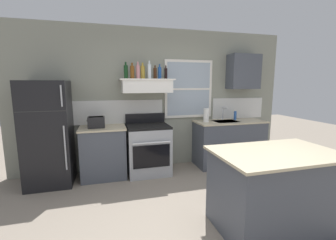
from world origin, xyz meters
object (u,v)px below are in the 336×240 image
object	(u,v)px
paper_towel_roll	(206,115)
refrigerator	(48,134)
bottle_rose_pink	(138,72)
bottle_balsamic_dark	(166,73)
toaster	(96,122)
bottle_brown_stout	(155,73)
bottle_blue_liqueur	(160,73)
dish_soap_bottle	(235,115)
bottle_amber_wine	(132,72)
bottle_champagne_gold_foil	(143,72)
stove_range	(148,149)
bottle_clear_tall	(149,71)
kitchen_island	(274,190)
bottle_dark_green_wine	(126,72)

from	to	relation	value
paper_towel_roll	refrigerator	bearing A→B (deg)	-178.78
bottle_rose_pink	bottle_balsamic_dark	xyz separation A→B (m)	(0.52, 0.01, -0.02)
toaster	bottle_brown_stout	bearing A→B (deg)	4.30
bottle_brown_stout	bottle_blue_liqueur	distance (m)	0.09
dish_soap_bottle	bottle_blue_liqueur	bearing A→B (deg)	-178.58
bottle_amber_wine	bottle_champagne_gold_foil	size ratio (longest dim) A/B	0.95
bottle_amber_wine	paper_towel_roll	bearing A→B (deg)	-0.55
stove_range	bottle_amber_wine	bearing A→B (deg)	168.63
toaster	refrigerator	bearing A→B (deg)	-178.14
refrigerator	paper_towel_roll	world-z (taller)	refrigerator
bottle_champagne_gold_foil	bottle_brown_stout	world-z (taller)	bottle_champagne_gold_foil
stove_range	dish_soap_bottle	xyz separation A→B (m)	(1.88, 0.14, 0.54)
bottle_blue_liqueur	paper_towel_roll	size ratio (longest dim) A/B	0.99
bottle_clear_tall	bottle_amber_wine	bearing A→B (deg)	-179.41
refrigerator	bottle_rose_pink	distance (m)	1.81
bottle_brown_stout	stove_range	bearing A→B (deg)	-153.28
stove_range	bottle_champagne_gold_foil	world-z (taller)	bottle_champagne_gold_foil
bottle_blue_liqueur	kitchen_island	distance (m)	2.66
bottle_champagne_gold_foil	kitchen_island	world-z (taller)	bottle_champagne_gold_foil
bottle_dark_green_wine	bottle_clear_tall	size ratio (longest dim) A/B	0.91
bottle_amber_wine	bottle_rose_pink	xyz separation A→B (m)	(0.10, 0.03, 0.01)
toaster	bottle_champagne_gold_foil	world-z (taller)	bottle_champagne_gold_foil
kitchen_island	bottle_balsamic_dark	bearing A→B (deg)	109.46
toaster	bottle_champagne_gold_foil	bearing A→B (deg)	9.63
paper_towel_roll	dish_soap_bottle	size ratio (longest dim) A/B	1.50
bottle_balsamic_dark	bottle_amber_wine	bearing A→B (deg)	-175.78
refrigerator	bottle_blue_liqueur	bearing A→B (deg)	3.61
bottle_blue_liqueur	bottle_balsamic_dark	world-z (taller)	bottle_blue_liqueur
stove_range	bottle_clear_tall	distance (m)	1.42
bottle_clear_tall	paper_towel_roll	bearing A→B (deg)	-0.87
bottle_amber_wine	bottle_clear_tall	bearing A→B (deg)	0.59
bottle_amber_wine	bottle_clear_tall	size ratio (longest dim) A/B	0.86
bottle_amber_wine	bottle_rose_pink	distance (m)	0.11
bottle_amber_wine	kitchen_island	distance (m)	2.83
toaster	paper_towel_roll	distance (m)	2.07
bottle_amber_wine	bottle_brown_stout	distance (m)	0.42
bottle_champagne_gold_foil	dish_soap_bottle	world-z (taller)	bottle_champagne_gold_foil
bottle_brown_stout	toaster	bearing A→B (deg)	-175.70
refrigerator	stove_range	bearing A→B (deg)	0.79
bottle_rose_pink	bottle_blue_liqueur	world-z (taller)	bottle_rose_pink
stove_range	bottle_amber_wine	distance (m)	1.42
bottle_balsamic_dark	dish_soap_bottle	bearing A→B (deg)	1.53
paper_towel_roll	bottle_blue_liqueur	bearing A→B (deg)	176.30
refrigerator	dish_soap_bottle	bearing A→B (deg)	2.60
refrigerator	bottle_clear_tall	distance (m)	1.99
paper_towel_roll	bottle_balsamic_dark	bearing A→B (deg)	175.77
bottle_champagne_gold_foil	paper_towel_roll	bearing A→B (deg)	-4.97
bottle_rose_pink	dish_soap_bottle	xyz separation A→B (m)	(2.03, 0.05, -0.87)
toaster	paper_towel_roll	xyz separation A→B (m)	(2.07, 0.04, 0.04)
bottle_amber_wine	bottle_champagne_gold_foil	world-z (taller)	bottle_champagne_gold_foil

